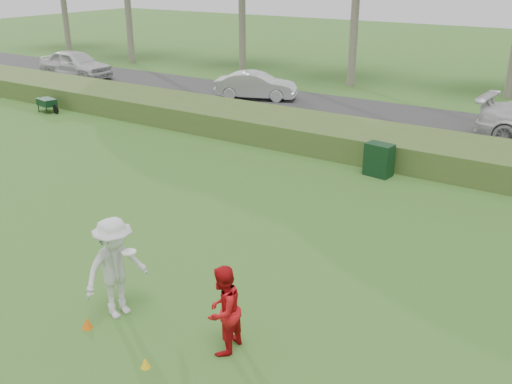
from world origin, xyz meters
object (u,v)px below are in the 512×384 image
Objects in this scene: cone_yellow at (145,363)px; utility_cabinet at (379,160)px; car_mid at (256,85)px; player_red at (223,310)px; cone_orange at (87,323)px; player_white at (116,268)px; car_left at (75,64)px.

cone_yellow is 0.18× the size of utility_cabinet.
car_mid reaches higher than utility_cabinet.
cone_yellow is at bearing -41.87° from player_red.
cone_yellow is (-0.84, -1.10, -0.73)m from player_red.
player_white is at bearing 75.67° from cone_orange.
player_red is 10.05m from utility_cabinet.
player_red is 1.55× the size of utility_cabinet.
cone_orange is 0.21× the size of utility_cabinet.
player_red is at bearing 18.86° from cone_orange.
utility_cabinet is 0.23× the size of car_left.
cone_yellow is 20.56m from car_mid.
player_white is 1.23× the size of player_red.
player_red is 8.78× the size of cone_yellow.
player_red is 20.00m from car_mid.
car_mid is at bearing 37.44° from player_white.
player_red is at bearing 52.70° from cone_yellow.
player_white is 25.73m from car_left.
player_red reaches higher than utility_cabinet.
cone_orange is (-0.17, -0.68, -0.91)m from player_white.
utility_cabinet is (-1.10, 9.98, -0.29)m from player_red.
cone_orange is 26.04m from car_left.
car_left is 1.18× the size of car_mid.
cone_yellow is at bearing -108.39° from player_white.
cone_orange is (-2.54, -0.87, -0.72)m from player_red.
car_mid reaches higher than cone_orange.
player_red is 27.50m from car_left.
cone_orange is 10.96m from utility_cabinet.
cone_yellow is 0.04× the size of car_left.
utility_cabinet is at bearing -178.31° from player_red.
car_left reaches higher than car_mid.
utility_cabinet is (1.44, 10.85, 0.42)m from cone_orange.
utility_cabinet is 11.71m from car_mid.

